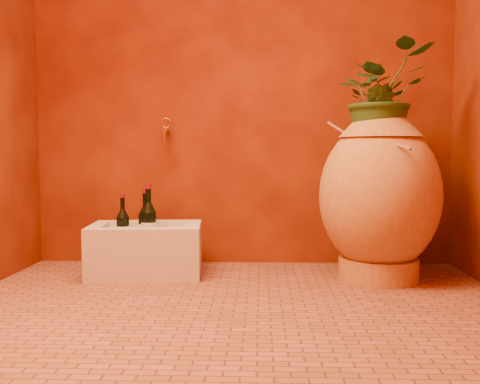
{
  "coord_description": "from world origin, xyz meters",
  "views": [
    {
      "loc": [
        0.11,
        -2.24,
        0.66
      ],
      "look_at": [
        0.01,
        0.35,
        0.48
      ],
      "focal_mm": 40.0,
      "sensor_mm": 36.0,
      "label": 1
    }
  ],
  "objects_px": {
    "wine_bottle_a": "(123,229)",
    "wall_tap": "(166,129)",
    "amphora": "(379,195)",
    "wine_bottle_b": "(145,227)",
    "wine_bottle_c": "(149,225)",
    "stone_basin": "(146,251)"
  },
  "relations": [
    {
      "from": "wine_bottle_a",
      "to": "wall_tap",
      "type": "distance_m",
      "value": 0.66
    },
    {
      "from": "amphora",
      "to": "wine_bottle_b",
      "type": "bearing_deg",
      "value": 177.5
    },
    {
      "from": "wine_bottle_b",
      "to": "wine_bottle_c",
      "type": "bearing_deg",
      "value": -31.08
    },
    {
      "from": "wine_bottle_b",
      "to": "wine_bottle_a",
      "type": "bearing_deg",
      "value": -170.54
    },
    {
      "from": "stone_basin",
      "to": "amphora",
      "type": "bearing_deg",
      "value": -2.74
    },
    {
      "from": "wine_bottle_a",
      "to": "stone_basin",
      "type": "bearing_deg",
      "value": 11.91
    },
    {
      "from": "amphora",
      "to": "wine_bottle_a",
      "type": "bearing_deg",
      "value": 178.54
    },
    {
      "from": "wine_bottle_a",
      "to": "wine_bottle_c",
      "type": "relative_size",
      "value": 0.85
    },
    {
      "from": "stone_basin",
      "to": "wine_bottle_c",
      "type": "bearing_deg",
      "value": -40.22
    },
    {
      "from": "amphora",
      "to": "wine_bottle_c",
      "type": "distance_m",
      "value": 1.24
    },
    {
      "from": "amphora",
      "to": "wine_bottle_c",
      "type": "height_order",
      "value": "amphora"
    },
    {
      "from": "stone_basin",
      "to": "wine_bottle_b",
      "type": "xyz_separation_m",
      "value": [
        0.0,
        -0.01,
        0.13
      ]
    },
    {
      "from": "wine_bottle_c",
      "to": "wine_bottle_b",
      "type": "bearing_deg",
      "value": 148.92
    },
    {
      "from": "amphora",
      "to": "wall_tap",
      "type": "relative_size",
      "value": 6.0
    },
    {
      "from": "stone_basin",
      "to": "wall_tap",
      "type": "height_order",
      "value": "wall_tap"
    },
    {
      "from": "wine_bottle_b",
      "to": "wine_bottle_c",
      "type": "relative_size",
      "value": 0.92
    },
    {
      "from": "amphora",
      "to": "wall_tap",
      "type": "height_order",
      "value": "amphora"
    },
    {
      "from": "amphora",
      "to": "wall_tap",
      "type": "bearing_deg",
      "value": 163.67
    },
    {
      "from": "amphora",
      "to": "wine_bottle_b",
      "type": "distance_m",
      "value": 1.26
    },
    {
      "from": "wall_tap",
      "to": "stone_basin",
      "type": "bearing_deg",
      "value": -102.72
    },
    {
      "from": "wall_tap",
      "to": "wine_bottle_c",
      "type": "bearing_deg",
      "value": -98.1
    },
    {
      "from": "amphora",
      "to": "wine_bottle_b",
      "type": "relative_size",
      "value": 2.81
    }
  ]
}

